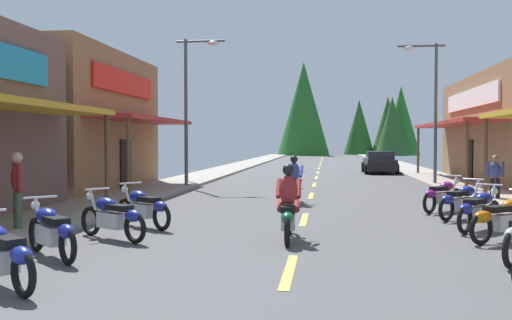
# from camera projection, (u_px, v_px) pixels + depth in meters

# --- Properties ---
(ground) EXTENTS (10.21, 98.18, 0.10)m
(ground) POSITION_uv_depth(u_px,v_px,m) (317.00, 175.00, 35.58)
(ground) COLOR #4C4C4F
(sidewalk_left) EXTENTS (2.56, 98.18, 0.12)m
(sidewalk_left) POSITION_uv_depth(u_px,v_px,m) (217.00, 172.00, 36.37)
(sidewalk_left) COLOR gray
(sidewalk_left) RESTS_ON ground
(sidewalk_right) EXTENTS (2.56, 98.18, 0.12)m
(sidewalk_right) POSITION_uv_depth(u_px,v_px,m) (423.00, 174.00, 34.79)
(sidewalk_right) COLOR gray
(sidewalk_right) RESTS_ON ground
(centerline_dashes) EXTENTS (0.16, 76.35, 0.01)m
(centerline_dashes) POSITION_uv_depth(u_px,v_px,m) (319.00, 170.00, 40.27)
(centerline_dashes) COLOR #E0C64C
(centerline_dashes) RESTS_ON ground
(storefront_left_far) EXTENTS (10.61, 9.41, 5.66)m
(storefront_left_far) POSITION_uv_depth(u_px,v_px,m) (24.00, 122.00, 23.89)
(storefront_left_far) COLOR olive
(storefront_left_far) RESTS_ON ground
(streetlamp_left) EXTENTS (2.12, 0.30, 6.44)m
(streetlamp_left) POSITION_uv_depth(u_px,v_px,m) (193.00, 92.00, 24.69)
(streetlamp_left) COLOR #474C51
(streetlamp_left) RESTS_ON ground
(streetlamp_right) EXTENTS (2.12, 0.30, 6.48)m
(streetlamp_right) POSITION_uv_depth(u_px,v_px,m) (429.00, 94.00, 26.06)
(streetlamp_right) COLOR #474C51
(streetlamp_right) RESTS_ON ground
(motorcycle_parked_right_3) EXTENTS (1.77, 1.37, 1.04)m
(motorcycle_parked_right_3) POSITION_uv_depth(u_px,v_px,m) (505.00, 218.00, 11.47)
(motorcycle_parked_right_3) COLOR black
(motorcycle_parked_right_3) RESTS_ON ground
(motorcycle_parked_right_4) EXTENTS (1.40, 1.74, 1.04)m
(motorcycle_parked_right_4) POSITION_uv_depth(u_px,v_px,m) (479.00, 209.00, 12.91)
(motorcycle_parked_right_4) COLOR black
(motorcycle_parked_right_4) RESTS_ON ground
(motorcycle_parked_right_5) EXTENTS (1.55, 1.61, 1.04)m
(motorcycle_parked_right_5) POSITION_uv_depth(u_px,v_px,m) (462.00, 200.00, 14.84)
(motorcycle_parked_right_5) COLOR black
(motorcycle_parked_right_5) RESTS_ON ground
(motorcycle_parked_right_6) EXTENTS (1.45, 1.71, 1.04)m
(motorcycle_parked_right_6) POSITION_uv_depth(u_px,v_px,m) (443.00, 195.00, 16.40)
(motorcycle_parked_right_6) COLOR black
(motorcycle_parked_right_6) RESTS_ON ground
(motorcycle_parked_left_0) EXTENTS (1.77, 1.37, 1.04)m
(motorcycle_parked_left_0) POSITION_uv_depth(u_px,v_px,m) (0.00, 253.00, 7.85)
(motorcycle_parked_left_0) COLOR black
(motorcycle_parked_left_0) RESTS_ON ground
(motorcycle_parked_left_1) EXTENTS (1.63, 1.54, 1.04)m
(motorcycle_parked_left_1) POSITION_uv_depth(u_px,v_px,m) (52.00, 230.00, 9.87)
(motorcycle_parked_left_1) COLOR black
(motorcycle_parked_left_1) RESTS_ON ground
(motorcycle_parked_left_2) EXTENTS (1.85, 1.24, 1.04)m
(motorcycle_parked_left_2) POSITION_uv_depth(u_px,v_px,m) (113.00, 216.00, 11.72)
(motorcycle_parked_left_2) COLOR black
(motorcycle_parked_left_2) RESTS_ON ground
(motorcycle_parked_left_3) EXTENTS (1.75, 1.39, 1.04)m
(motorcycle_parked_left_3) POSITION_uv_depth(u_px,v_px,m) (143.00, 207.00, 13.39)
(motorcycle_parked_left_3) COLOR black
(motorcycle_parked_left_3) RESTS_ON ground
(rider_cruising_lead) EXTENTS (0.60, 2.14, 1.57)m
(rider_cruising_lead) POSITION_uv_depth(u_px,v_px,m) (288.00, 209.00, 11.63)
(rider_cruising_lead) COLOR black
(rider_cruising_lead) RESTS_ON ground
(rider_cruising_trailing) EXTENTS (0.60, 2.14, 1.57)m
(rider_cruising_trailing) POSITION_uv_depth(u_px,v_px,m) (294.00, 184.00, 18.43)
(rider_cruising_trailing) COLOR black
(rider_cruising_trailing) RESTS_ON ground
(pedestrian_browsing) EXTENTS (0.43, 0.44, 1.79)m
(pedestrian_browsing) POSITION_uv_depth(u_px,v_px,m) (17.00, 186.00, 12.52)
(pedestrian_browsing) COLOR #3F593F
(pedestrian_browsing) RESTS_ON ground
(pedestrian_waiting) EXTENTS (0.54, 0.37, 1.56)m
(pedestrian_waiting) POSITION_uv_depth(u_px,v_px,m) (495.00, 175.00, 19.13)
(pedestrian_waiting) COLOR black
(pedestrian_waiting) RESTS_ON ground
(parked_car_curbside) EXTENTS (2.06, 4.30, 1.40)m
(parked_car_curbside) POSITION_uv_depth(u_px,v_px,m) (380.00, 162.00, 36.26)
(parked_car_curbside) COLOR black
(parked_car_curbside) RESTS_ON ground
(treeline_backdrop) EXTENTS (20.97, 12.06, 13.57)m
(treeline_backdrop) POSITION_uv_depth(u_px,v_px,m) (339.00, 119.00, 84.64)
(treeline_backdrop) COLOR #2C5B23
(treeline_backdrop) RESTS_ON ground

